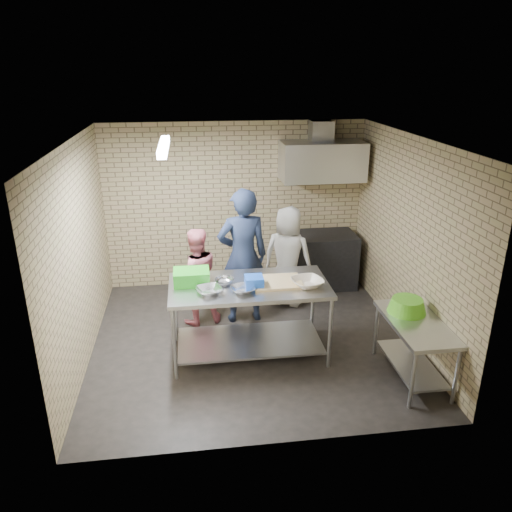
{
  "coord_description": "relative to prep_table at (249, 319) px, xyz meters",
  "views": [
    {
      "loc": [
        -0.72,
        -5.88,
        3.55
      ],
      "look_at": [
        0.1,
        0.2,
        1.15
      ],
      "focal_mm": 34.95,
      "sensor_mm": 36.0,
      "label": 1
    }
  ],
  "objects": [
    {
      "name": "mixing_bowl_c",
      "position": [
        -0.1,
        -0.22,
        0.53
      ],
      "size": [
        0.34,
        0.34,
        0.07
      ],
      "primitive_type": "imported",
      "rotation": [
        0.0,
        0.0,
        0.24
      ],
      "color": "#B0B2B8",
      "rests_on": "prep_table"
    },
    {
      "name": "side_counter",
      "position": [
        1.86,
        -0.78,
        -0.12
      ],
      "size": [
        0.6,
        1.2,
        0.75
      ],
      "primitive_type": "cube",
      "color": "silver",
      "rests_on": "floor"
    },
    {
      "name": "floor",
      "position": [
        0.06,
        0.32,
        -0.49
      ],
      "size": [
        4.2,
        4.2,
        0.0
      ],
      "primitive_type": "plane",
      "color": "black",
      "rests_on": "ground"
    },
    {
      "name": "mixing_bowl_a",
      "position": [
        -0.5,
        -0.2,
        0.53
      ],
      "size": [
        0.37,
        0.37,
        0.08
      ],
      "primitive_type": "imported",
      "rotation": [
        0.0,
        0.0,
        0.24
      ],
      "color": "silver",
      "rests_on": "prep_table"
    },
    {
      "name": "front_wall",
      "position": [
        0.06,
        -1.68,
        0.86
      ],
      "size": [
        4.2,
        0.06,
        2.7
      ],
      "primitive_type": "cube",
      "color": "tan",
      "rests_on": "ground"
    },
    {
      "name": "woman_white",
      "position": [
        0.76,
        1.36,
        0.29
      ],
      "size": [
        0.91,
        0.8,
        1.56
      ],
      "primitive_type": "imported",
      "rotation": [
        0.0,
        0.0,
        2.64
      ],
      "color": "silver",
      "rests_on": "floor"
    },
    {
      "name": "prep_table",
      "position": [
        0.0,
        0.0,
        0.0
      ],
      "size": [
        1.97,
        0.98,
        0.98
      ],
      "primitive_type": "cube",
      "color": "#B4B6BC",
      "rests_on": "floor"
    },
    {
      "name": "back_wall",
      "position": [
        0.06,
        2.32,
        0.86
      ],
      "size": [
        4.2,
        0.06,
        2.7
      ],
      "primitive_type": "cube",
      "color": "tan",
      "rests_on": "ground"
    },
    {
      "name": "mixing_bowl_b",
      "position": [
        -0.3,
        0.05,
        0.53
      ],
      "size": [
        0.28,
        0.28,
        0.07
      ],
      "primitive_type": "imported",
      "rotation": [
        0.0,
        0.0,
        0.24
      ],
      "color": "#B1B2B8",
      "rests_on": "prep_table"
    },
    {
      "name": "range_hood",
      "position": [
        1.41,
        2.02,
        1.61
      ],
      "size": [
        1.3,
        0.6,
        0.6
      ],
      "primitive_type": "cube",
      "color": "silver",
      "rests_on": "back_wall"
    },
    {
      "name": "stove",
      "position": [
        1.41,
        1.97,
        -0.04
      ],
      "size": [
        1.2,
        0.7,
        0.9
      ],
      "primitive_type": "cube",
      "color": "black",
      "rests_on": "floor"
    },
    {
      "name": "man_navy",
      "position": [
        0.03,
        0.94,
        0.49
      ],
      "size": [
        0.76,
        0.53,
        1.97
      ],
      "primitive_type": "imported",
      "rotation": [
        0.0,
        0.0,
        3.23
      ],
      "color": "#141C34",
      "rests_on": "floor"
    },
    {
      "name": "fluorescent_fixture",
      "position": [
        -0.94,
        0.32,
        2.15
      ],
      "size": [
        0.1,
        1.25,
        0.08
      ],
      "primitive_type": "cube",
      "color": "white",
      "rests_on": "ceiling"
    },
    {
      "name": "ceiling",
      "position": [
        0.06,
        0.32,
        2.21
      ],
      "size": [
        4.2,
        4.2,
        0.0
      ],
      "primitive_type": "plane",
      "rotation": [
        3.14,
        0.0,
        0.0
      ],
      "color": "black",
      "rests_on": "ground"
    },
    {
      "name": "bottle_green",
      "position": [
        1.86,
        2.21,
        1.52
      ],
      "size": [
        0.06,
        0.06,
        0.15
      ],
      "primitive_type": "cylinder",
      "color": "green",
      "rests_on": "wall_shelf"
    },
    {
      "name": "woman_pink",
      "position": [
        -0.64,
        0.95,
        0.22
      ],
      "size": [
        0.8,
        0.68,
        1.43
      ],
      "primitive_type": "imported",
      "rotation": [
        0.0,
        0.0,
        3.37
      ],
      "color": "#D97380",
      "rests_on": "floor"
    },
    {
      "name": "wall_shelf",
      "position": [
        1.71,
        2.21,
        1.43
      ],
      "size": [
        0.8,
        0.2,
        0.04
      ],
      "primitive_type": "cube",
      "color": "#3F2B19",
      "rests_on": "back_wall"
    },
    {
      "name": "blue_tub",
      "position": [
        0.05,
        -0.1,
        0.56
      ],
      "size": [
        0.22,
        0.22,
        0.14
      ],
      "primitive_type": "cube",
      "color": "blue",
      "rests_on": "prep_table"
    },
    {
      "name": "green_basin",
      "position": [
        1.84,
        -0.53,
        0.34
      ],
      "size": [
        0.46,
        0.46,
        0.17
      ],
      "primitive_type": null,
      "color": "#59C626",
      "rests_on": "side_counter"
    },
    {
      "name": "ceramic_bowl",
      "position": [
        0.7,
        -0.15,
        0.54
      ],
      "size": [
        0.46,
        0.46,
        0.09
      ],
      "primitive_type": "imported",
      "rotation": [
        0.0,
        0.0,
        0.24
      ],
      "color": "beige",
      "rests_on": "prep_table"
    },
    {
      "name": "left_wall",
      "position": [
        -2.04,
        0.32,
        0.86
      ],
      "size": [
        0.06,
        4.0,
        2.7
      ],
      "primitive_type": "cube",
      "color": "tan",
      "rests_on": "ground"
    },
    {
      "name": "hood_duct",
      "position": [
        1.41,
        2.17,
        2.06
      ],
      "size": [
        0.35,
        0.3,
        0.3
      ],
      "primitive_type": "cube",
      "color": "#A5A8AD",
      "rests_on": "back_wall"
    },
    {
      "name": "cutting_board",
      "position": [
        0.35,
        -0.02,
        0.51
      ],
      "size": [
        0.6,
        0.46,
        0.03
      ],
      "primitive_type": "cube",
      "color": "tan",
      "rests_on": "prep_table"
    },
    {
      "name": "green_crate",
      "position": [
        -0.7,
        0.12,
        0.58
      ],
      "size": [
        0.44,
        0.33,
        0.18
      ],
      "primitive_type": "cube",
      "color": "#20951B",
      "rests_on": "prep_table"
    },
    {
      "name": "right_wall",
      "position": [
        2.16,
        0.32,
        0.86
      ],
      "size": [
        0.06,
        4.0,
        2.7
      ],
      "primitive_type": "cube",
      "color": "tan",
      "rests_on": "ground"
    }
  ]
}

